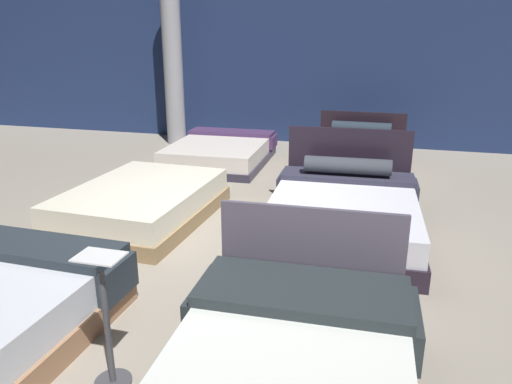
{
  "coord_description": "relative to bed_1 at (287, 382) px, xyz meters",
  "views": [
    {
      "loc": [
        1.57,
        -4.55,
        2.16
      ],
      "look_at": [
        0.2,
        0.49,
        0.43
      ],
      "focal_mm": 33.8,
      "sensor_mm": 36.0,
      "label": 1
    }
  ],
  "objects": [
    {
      "name": "bed_5",
      "position": [
        0.01,
        5.45,
        -0.01
      ],
      "size": [
        1.67,
        2.14,
        0.85
      ],
      "rotation": [
        0.0,
        0.0,
        -0.02
      ],
      "color": "black",
      "rests_on": "ground_plane"
    },
    {
      "name": "bed_1",
      "position": [
        0.0,
        0.0,
        0.0
      ],
      "size": [
        1.57,
        2.18,
        0.97
      ],
      "rotation": [
        0.0,
        0.0,
        0.03
      ],
      "color": "#564E5E",
      "rests_on": "ground_plane"
    },
    {
      "name": "price_sign",
      "position": [
        -1.14,
        -0.02,
        0.1
      ],
      "size": [
        0.28,
        0.24,
        0.91
      ],
      "color": "#3F3F44",
      "rests_on": "ground_plane"
    },
    {
      "name": "bed_4",
      "position": [
        -2.31,
        5.45,
        -0.05
      ],
      "size": [
        1.68,
        2.1,
        0.44
      ],
      "rotation": [
        0.0,
        0.0,
        0.03
      ],
      "color": "#2B2738",
      "rests_on": "ground_plane"
    },
    {
      "name": "ground_plane",
      "position": [
        -1.14,
        2.28,
        -0.25
      ],
      "size": [
        18.0,
        18.0,
        0.02
      ],
      "primitive_type": "cube",
      "color": "gray"
    },
    {
      "name": "showroom_back_wall",
      "position": [
        -1.14,
        7.52,
        1.51
      ],
      "size": [
        18.0,
        0.06,
        3.5
      ],
      "primitive_type": "cube",
      "color": "navy",
      "rests_on": "ground_plane"
    },
    {
      "name": "bed_2",
      "position": [
        -2.34,
        2.64,
        -0.03
      ],
      "size": [
        1.55,
        2.15,
        0.43
      ],
      "rotation": [
        0.0,
        0.0,
        -0.03
      ],
      "color": "#8D714C",
      "rests_on": "ground_plane"
    },
    {
      "name": "support_pillar",
      "position": [
        -3.74,
        6.79,
        1.51
      ],
      "size": [
        0.38,
        0.38,
        3.5
      ],
      "primitive_type": "cylinder",
      "color": "#99999E",
      "rests_on": "ground_plane"
    },
    {
      "name": "bed_3",
      "position": [
        0.05,
        2.77,
        0.02
      ],
      "size": [
        1.74,
        2.17,
        1.04
      ],
      "rotation": [
        0.0,
        0.0,
        0.04
      ],
      "color": "black",
      "rests_on": "ground_plane"
    }
  ]
}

